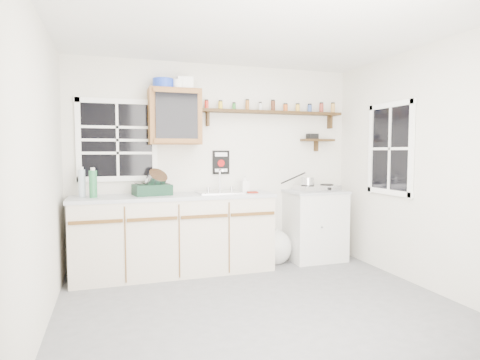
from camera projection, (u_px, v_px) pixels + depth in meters
name	position (u px, v px, depth m)	size (l,w,h in m)	color
room	(262.00, 171.00, 3.55)	(3.64, 3.24, 2.54)	#5A5A5D
main_cabinet	(175.00, 234.00, 4.66)	(2.31, 0.63, 0.92)	beige
right_cabinet	(315.00, 225.00, 5.25)	(0.73, 0.57, 0.91)	silver
sink	(219.00, 192.00, 4.80)	(0.52, 0.44, 0.29)	silver
upper_cabinet	(175.00, 117.00, 4.71)	(0.60, 0.32, 0.65)	#5E2D17
upper_cabinet_clutter	(172.00, 84.00, 4.68)	(0.46, 0.24, 0.14)	#1B39B4
spice_shelf	(274.00, 112.00, 5.16)	(1.91, 0.18, 0.35)	#32200E
secondary_shelf	(316.00, 140.00, 5.39)	(0.45, 0.16, 0.24)	#32200E
warning_sign	(221.00, 162.00, 5.07)	(0.22, 0.02, 0.30)	black
window_back	(117.00, 140.00, 4.67)	(0.93, 0.03, 0.98)	black
window_right	(390.00, 149.00, 4.60)	(0.03, 0.78, 1.08)	black
water_bottles	(88.00, 183.00, 4.34)	(0.20, 0.16, 0.33)	#AEC0CC
dish_rack	(153.00, 186.00, 4.59)	(0.45, 0.37, 0.31)	black
soap_bottle	(245.00, 184.00, 4.94)	(0.09, 0.09, 0.20)	silver
rag	(253.00, 192.00, 4.81)	(0.12, 0.10, 0.02)	maroon
hotplate	(317.00, 188.00, 5.20)	(0.59, 0.36, 0.08)	silver
saucepan	(307.00, 181.00, 5.15)	(0.38, 0.28, 0.18)	silver
trash_bag	(275.00, 247.00, 5.09)	(0.42, 0.38, 0.48)	silver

